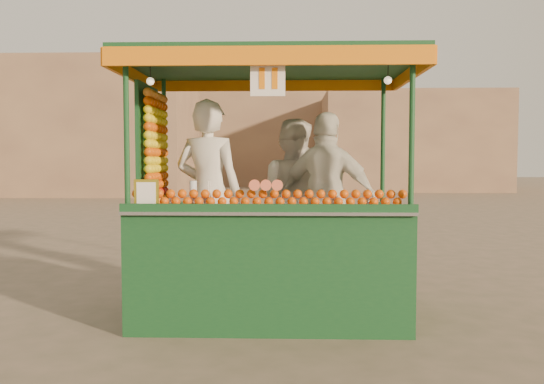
{
  "coord_description": "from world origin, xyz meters",
  "views": [
    {
      "loc": [
        0.63,
        -6.08,
        1.64
      ],
      "look_at": [
        0.46,
        -0.31,
        1.3
      ],
      "focal_mm": 37.12,
      "sensor_mm": 36.0,
      "label": 1
    }
  ],
  "objects_px": {
    "vendor_left": "(209,194)",
    "vendor_middle": "(292,199)",
    "juice_cart": "(263,235)",
    "vendor_right": "(327,200)"
  },
  "relations": [
    {
      "from": "vendor_middle",
      "to": "vendor_right",
      "type": "relative_size",
      "value": 0.97
    },
    {
      "from": "juice_cart",
      "to": "vendor_left",
      "type": "xyz_separation_m",
      "value": [
        -0.57,
        0.08,
        0.41
      ]
    },
    {
      "from": "vendor_left",
      "to": "vendor_middle",
      "type": "distance_m",
      "value": 1.0
    },
    {
      "from": "juice_cart",
      "to": "vendor_right",
      "type": "bearing_deg",
      "value": 8.09
    },
    {
      "from": "vendor_left",
      "to": "vendor_right",
      "type": "relative_size",
      "value": 1.07
    },
    {
      "from": "juice_cart",
      "to": "vendor_right",
      "type": "height_order",
      "value": "juice_cart"
    },
    {
      "from": "juice_cart",
      "to": "vendor_left",
      "type": "height_order",
      "value": "juice_cart"
    },
    {
      "from": "vendor_middle",
      "to": "vendor_right",
      "type": "height_order",
      "value": "vendor_right"
    },
    {
      "from": "juice_cart",
      "to": "vendor_left",
      "type": "distance_m",
      "value": 0.71
    },
    {
      "from": "vendor_left",
      "to": "vendor_right",
      "type": "xyz_separation_m",
      "value": [
        1.23,
        0.01,
        -0.06
      ]
    }
  ]
}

